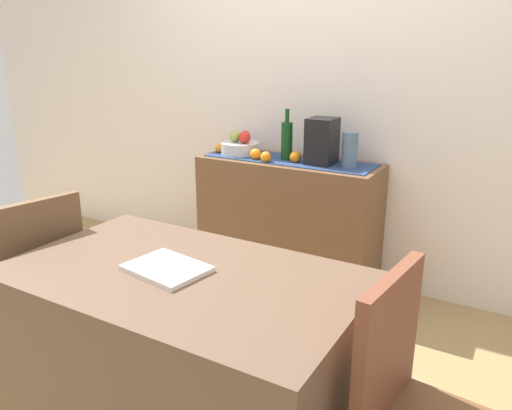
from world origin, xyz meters
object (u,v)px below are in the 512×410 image
object	(u,v)px
sideboard_console	(288,222)
dining_table	(186,361)
wine_bottle	(287,140)
ceramic_vase	(350,150)
coffee_maker	(322,142)
open_book	(167,268)
fruit_bowl	(240,148)
chair_near_window	(34,323)

from	to	relation	value
sideboard_console	dining_table	world-z (taller)	sideboard_console
sideboard_console	wine_bottle	xyz separation A→B (m)	(-0.02, 0.00, 0.54)
ceramic_vase	coffee_maker	bearing A→B (deg)	180.00
dining_table	open_book	distance (m)	0.38
fruit_bowl	open_book	distance (m)	1.65
wine_bottle	dining_table	size ratio (longest dim) A/B	0.25
coffee_maker	dining_table	world-z (taller)	coffee_maker
wine_bottle	sideboard_console	bearing A→B (deg)	0.00
sideboard_console	fruit_bowl	xyz separation A→B (m)	(-0.36, 0.00, 0.46)
ceramic_vase	dining_table	world-z (taller)	ceramic_vase
coffee_maker	fruit_bowl	bearing A→B (deg)	180.00
ceramic_vase	dining_table	distance (m)	1.60
fruit_bowl	dining_table	bearing A→B (deg)	-65.30
open_book	fruit_bowl	bearing A→B (deg)	121.47
sideboard_console	chair_near_window	bearing A→B (deg)	-111.09
sideboard_console	fruit_bowl	distance (m)	0.58
dining_table	ceramic_vase	bearing A→B (deg)	87.26
ceramic_vase	dining_table	xyz separation A→B (m)	(-0.07, -1.50, -0.57)
wine_bottle	dining_table	xyz separation A→B (m)	(0.34, -1.50, -0.59)
sideboard_console	chair_near_window	size ratio (longest dim) A/B	1.29
wine_bottle	dining_table	world-z (taller)	wine_bottle
chair_near_window	open_book	bearing A→B (deg)	-0.88
sideboard_console	dining_table	distance (m)	1.53
ceramic_vase	chair_near_window	bearing A→B (deg)	-123.05
ceramic_vase	open_book	size ratio (longest dim) A/B	0.76
fruit_bowl	coffee_maker	bearing A→B (deg)	0.00
coffee_maker	dining_table	size ratio (longest dim) A/B	0.22
fruit_bowl	chair_near_window	distance (m)	1.63
ceramic_vase	sideboard_console	bearing A→B (deg)	180.00
wine_bottle	open_book	xyz separation A→B (m)	(0.29, -1.51, -0.21)
wine_bottle	dining_table	distance (m)	1.64
sideboard_console	wine_bottle	size ratio (longest dim) A/B	3.61
sideboard_console	chair_near_window	distance (m)	1.61
coffee_maker	ceramic_vase	bearing A→B (deg)	0.00
coffee_maker	dining_table	xyz separation A→B (m)	(0.11, -1.50, -0.60)
sideboard_console	coffee_maker	bearing A→B (deg)	0.00
fruit_bowl	coffee_maker	size ratio (longest dim) A/B	0.91
chair_near_window	wine_bottle	bearing A→B (deg)	69.48
open_book	ceramic_vase	bearing A→B (deg)	93.98
open_book	chair_near_window	bearing A→B (deg)	-172.23
open_book	wine_bottle	bearing A→B (deg)	109.53
fruit_bowl	wine_bottle	bearing A→B (deg)	0.00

